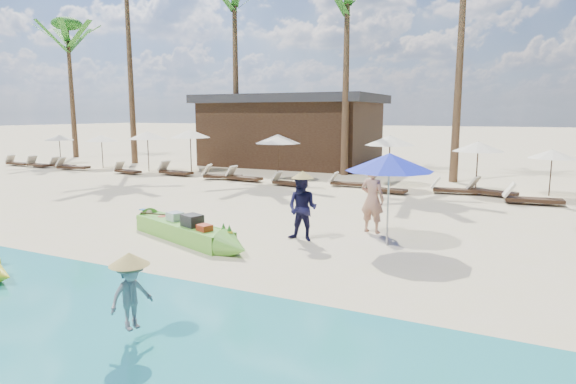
% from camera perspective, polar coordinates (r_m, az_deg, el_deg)
% --- Properties ---
extents(ground, '(240.00, 240.00, 0.00)m').
position_cam_1_polar(ground, '(11.25, -1.21, -7.15)').
color(ground, beige).
rests_on(ground, ground).
extents(wet_sand_strip, '(240.00, 4.50, 0.01)m').
position_cam_1_polar(wet_sand_strip, '(7.45, -19.75, -16.56)').
color(wet_sand_strip, tan).
rests_on(wet_sand_strip, ground).
extents(green_canoe, '(5.39, 2.22, 0.71)m').
position_cam_1_polar(green_canoe, '(12.60, -12.36, -4.45)').
color(green_canoe, '#68BE3A').
rests_on(green_canoe, ground).
extents(tourist, '(0.72, 0.53, 1.82)m').
position_cam_1_polar(tourist, '(13.10, 9.96, -0.84)').
color(tourist, tan).
rests_on(tourist, ground).
extents(vendor_green, '(0.82, 0.65, 1.65)m').
position_cam_1_polar(vendor_green, '(12.10, 1.72, -1.94)').
color(vendor_green, '#141335').
rests_on(vendor_green, ground).
extents(vendor_yellow, '(0.52, 0.72, 1.00)m').
position_cam_1_polar(vendor_yellow, '(7.20, -18.10, -11.55)').
color(vendor_yellow, gray).
rests_on(vendor_yellow, ground).
extents(blue_umbrella, '(2.10, 2.10, 2.26)m').
position_cam_1_polar(blue_umbrella, '(11.71, 11.93, 3.49)').
color(blue_umbrella, '#99999E').
rests_on(blue_umbrella, ground).
extents(resort_parasol_0, '(1.80, 1.80, 1.86)m').
position_cam_1_polar(resort_parasol_0, '(34.08, -25.50, 5.85)').
color(resort_parasol_0, '#362516').
rests_on(resort_parasol_0, ground).
extents(lounger_0_left, '(1.74, 0.54, 0.59)m').
position_cam_1_polar(lounger_0_left, '(34.06, -29.45, 3.06)').
color(lounger_0_left, '#362516').
rests_on(lounger_0_left, ground).
extents(lounger_0_right, '(1.84, 0.74, 0.61)m').
position_cam_1_polar(lounger_0_right, '(32.47, -27.52, 2.97)').
color(lounger_0_right, '#362516').
rests_on(lounger_0_right, ground).
extents(resort_parasol_1, '(1.88, 1.88, 1.94)m').
position_cam_1_polar(resort_parasol_1, '(30.46, -21.25, 5.96)').
color(resort_parasol_1, '#362516').
rests_on(resort_parasol_1, ground).
extents(lounger_1_left, '(1.68, 0.54, 0.57)m').
position_cam_1_polar(lounger_1_left, '(31.49, -25.24, 2.94)').
color(lounger_1_left, '#362516').
rests_on(lounger_1_left, ground).
extents(lounger_1_right, '(1.95, 1.08, 0.63)m').
position_cam_1_polar(lounger_1_right, '(30.12, -24.30, 2.80)').
color(lounger_1_right, '#362516').
rests_on(lounger_1_right, ground).
extents(resort_parasol_2, '(2.16, 2.16, 2.22)m').
position_cam_1_polar(resort_parasol_2, '(27.76, -16.33, 6.48)').
color(resort_parasol_2, '#362516').
rests_on(resort_parasol_2, ground).
extents(lounger_2_left, '(1.77, 0.77, 0.58)m').
position_cam_1_polar(lounger_2_left, '(27.10, -18.61, 2.47)').
color(lounger_2_left, '#362516').
rests_on(lounger_2_left, ground).
extents(resort_parasol_3, '(2.25, 2.25, 2.32)m').
position_cam_1_polar(resort_parasol_3, '(27.21, -11.52, 6.79)').
color(resort_parasol_3, '#362516').
rests_on(resort_parasol_3, ground).
extents(lounger_3_left, '(2.02, 0.76, 0.67)m').
position_cam_1_polar(lounger_3_left, '(25.70, -13.38, 2.42)').
color(lounger_3_left, '#362516').
rests_on(lounger_3_left, ground).
extents(lounger_3_right, '(2.01, 1.14, 0.65)m').
position_cam_1_polar(lounger_3_right, '(23.68, -8.06, 2.00)').
color(lounger_3_right, '#362516').
rests_on(lounger_3_right, ground).
extents(resort_parasol_4, '(2.16, 2.16, 2.22)m').
position_cam_1_polar(resort_parasol_4, '(22.76, -1.22, 6.31)').
color(resort_parasol_4, '#362516').
rests_on(resort_parasol_4, ground).
extents(lounger_4_left, '(1.87, 0.70, 0.62)m').
position_cam_1_polar(lounger_4_left, '(23.01, -5.45, 1.81)').
color(lounger_4_left, '#362516').
rests_on(lounger_4_left, ground).
extents(lounger_4_right, '(1.67, 0.72, 0.55)m').
position_cam_1_polar(lounger_4_right, '(21.34, -0.10, 1.20)').
color(lounger_4_right, '#362516').
rests_on(lounger_4_right, ground).
extents(resort_parasol_5, '(2.18, 2.18, 2.24)m').
position_cam_1_polar(resort_parasol_5, '(21.62, 12.00, 6.01)').
color(resort_parasol_5, '#362516').
rests_on(resort_parasol_5, ground).
extents(lounger_5_left, '(1.64, 0.58, 0.55)m').
position_cam_1_polar(lounger_5_left, '(21.34, 6.86, 1.14)').
color(lounger_5_left, '#362516').
rests_on(lounger_5_left, ground).
extents(resort_parasol_6, '(2.02, 2.02, 2.08)m').
position_cam_1_polar(resort_parasol_6, '(20.83, 21.62, 5.04)').
color(resort_parasol_6, '#362516').
rests_on(resort_parasol_6, ground).
extents(lounger_6_left, '(1.74, 0.67, 0.58)m').
position_cam_1_polar(lounger_6_left, '(19.79, 11.25, 0.42)').
color(lounger_6_left, '#362516').
rests_on(lounger_6_left, ground).
extents(lounger_6_right, '(1.85, 0.77, 0.61)m').
position_cam_1_polar(lounger_6_right, '(20.33, 18.84, 0.36)').
color(lounger_6_right, '#362516').
rests_on(lounger_6_right, ground).
extents(resort_parasol_7, '(1.77, 1.77, 1.83)m').
position_cam_1_polar(resort_parasol_7, '(21.15, 28.85, 3.97)').
color(resort_parasol_7, '#362516').
rests_on(resort_parasol_7, ground).
extents(lounger_7_left, '(1.94, 1.07, 0.63)m').
position_cam_1_polar(lounger_7_left, '(20.34, 22.77, 0.15)').
color(lounger_7_left, '#362516').
rests_on(lounger_7_left, ground).
extents(lounger_7_right, '(2.03, 0.84, 0.67)m').
position_cam_1_polar(lounger_7_right, '(19.04, 26.72, -0.66)').
color(lounger_7_right, '#362516').
rests_on(lounger_7_right, ground).
extents(palm_0, '(2.08, 2.08, 9.90)m').
position_cam_1_polar(palm_0, '(39.07, -24.61, 15.72)').
color(palm_0, brown).
rests_on(palm_0, ground).
extents(palm_2, '(2.08, 2.08, 11.33)m').
position_cam_1_polar(palm_2, '(29.69, -6.37, 20.89)').
color(palm_2, brown).
rests_on(palm_2, ground).
extents(palm_3, '(2.08, 2.08, 10.52)m').
position_cam_1_polar(palm_3, '(25.84, 7.05, 21.26)').
color(palm_3, brown).
rests_on(palm_3, ground).
extents(pavilion_west, '(10.80, 6.60, 4.30)m').
position_cam_1_polar(pavilion_west, '(30.04, 0.35, 7.39)').
color(pavilion_west, '#362516').
rests_on(pavilion_west, ground).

